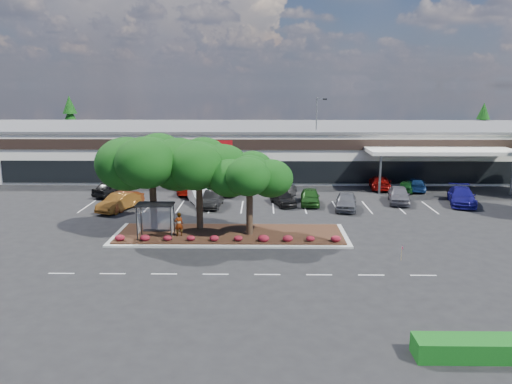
{
  "coord_description": "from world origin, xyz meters",
  "views": [
    {
      "loc": [
        0.53,
        -33.03,
        11.42
      ],
      "look_at": [
        -0.08,
        8.23,
        2.6
      ],
      "focal_mm": 35.0,
      "sensor_mm": 36.0,
      "label": 1
    }
  ],
  "objects_px": {
    "car_0": "(123,201)",
    "car_1": "(119,202)",
    "light_pole": "(317,145)",
    "survey_stake": "(402,252)"
  },
  "relations": [
    {
      "from": "car_0",
      "to": "car_1",
      "type": "bearing_deg",
      "value": -88.12
    },
    {
      "from": "survey_stake",
      "to": "car_0",
      "type": "relative_size",
      "value": 0.2
    },
    {
      "from": "light_pole",
      "to": "car_1",
      "type": "height_order",
      "value": "light_pole"
    },
    {
      "from": "survey_stake",
      "to": "car_0",
      "type": "distance_m",
      "value": 26.43
    },
    {
      "from": "survey_stake",
      "to": "car_0",
      "type": "bearing_deg",
      "value": 148.23
    },
    {
      "from": "light_pole",
      "to": "car_0",
      "type": "bearing_deg",
      "value": -144.24
    },
    {
      "from": "light_pole",
      "to": "car_0",
      "type": "xyz_separation_m",
      "value": [
        -19.64,
        -14.14,
        -3.68
      ]
    },
    {
      "from": "light_pole",
      "to": "survey_stake",
      "type": "relative_size",
      "value": 10.36
    },
    {
      "from": "car_1",
      "to": "survey_stake",
      "type": "bearing_deg",
      "value": -8.88
    },
    {
      "from": "car_0",
      "to": "car_1",
      "type": "distance_m",
      "value": 0.7
    }
  ]
}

